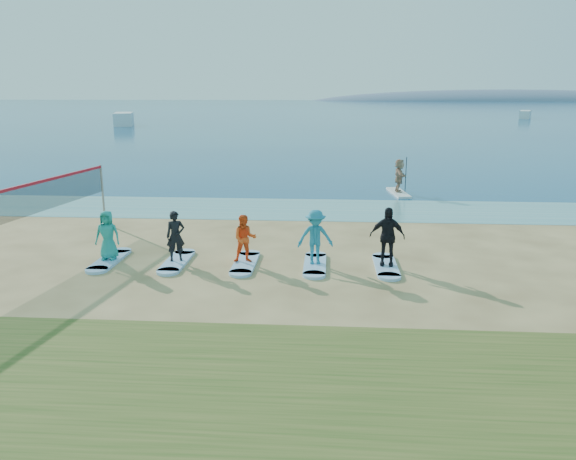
# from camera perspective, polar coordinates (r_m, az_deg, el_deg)

# --- Properties ---
(ground) EXTENTS (600.00, 600.00, 0.00)m
(ground) POSITION_cam_1_polar(r_m,az_deg,el_deg) (16.42, 0.28, -5.43)
(ground) COLOR tan
(ground) RESTS_ON ground
(shallow_water) EXTENTS (600.00, 600.00, 0.00)m
(shallow_water) POSITION_cam_1_polar(r_m,az_deg,el_deg) (26.54, 1.80, 2.14)
(shallow_water) COLOR teal
(shallow_water) RESTS_ON ground
(ocean) EXTENTS (600.00, 600.00, 0.00)m
(ocean) POSITION_cam_1_polar(r_m,az_deg,el_deg) (175.54, 3.85, 12.21)
(ocean) COLOR navy
(ocean) RESTS_ON ground
(island_ridge) EXTENTS (220.00, 56.00, 18.00)m
(island_ridge) POSITION_cam_1_polar(r_m,az_deg,el_deg) (329.19, 21.19, 12.16)
(island_ridge) COLOR slate
(island_ridge) RESTS_ON ground
(volleyball_net) EXTENTS (1.29, 9.01, 2.50)m
(volleyball_net) POSITION_cam_1_polar(r_m,az_deg,el_deg) (20.74, -24.57, 2.85)
(volleyball_net) COLOR gray
(volleyball_net) RESTS_ON ground
(paddleboard) EXTENTS (1.04, 3.06, 0.12)m
(paddleboard) POSITION_cam_1_polar(r_m,az_deg,el_deg) (31.07, 11.15, 3.73)
(paddleboard) COLOR silver
(paddleboard) RESTS_ON ground
(paddleboarder) EXTENTS (0.54, 1.65, 1.77)m
(paddleboarder) POSITION_cam_1_polar(r_m,az_deg,el_deg) (30.92, 11.23, 5.46)
(paddleboarder) COLOR tan
(paddleboarder) RESTS_ON paddleboard
(boat_offshore_a) EXTENTS (4.63, 7.96, 2.01)m
(boat_offshore_a) POSITION_cam_1_polar(r_m,az_deg,el_deg) (94.48, -16.30, 10.16)
(boat_offshore_a) COLOR silver
(boat_offshore_a) RESTS_ON ground
(boat_offshore_b) EXTENTS (4.08, 6.61, 1.54)m
(boat_offshore_b) POSITION_cam_1_polar(r_m,az_deg,el_deg) (122.88, 22.92, 10.39)
(boat_offshore_b) COLOR silver
(boat_offshore_b) RESTS_ON ground
(surfboard_0) EXTENTS (0.70, 2.20, 0.09)m
(surfboard_0) POSITION_cam_1_polar(r_m,az_deg,el_deg) (19.35, -17.68, -2.94)
(surfboard_0) COLOR #97C0EA
(surfboard_0) RESTS_ON ground
(student_0) EXTENTS (0.82, 0.56, 1.61)m
(student_0) POSITION_cam_1_polar(r_m,az_deg,el_deg) (19.13, -17.86, -0.49)
(student_0) COLOR teal
(student_0) RESTS_ON surfboard_0
(surfboard_1) EXTENTS (0.70, 2.20, 0.09)m
(surfboard_1) POSITION_cam_1_polar(r_m,az_deg,el_deg) (18.64, -11.23, -3.17)
(surfboard_1) COLOR #97C0EA
(surfboard_1) RESTS_ON ground
(student_1) EXTENTS (0.69, 0.58, 1.63)m
(student_1) POSITION_cam_1_polar(r_m,az_deg,el_deg) (18.41, -11.35, -0.61)
(student_1) COLOR black
(student_1) RESTS_ON surfboard_1
(surfboard_2) EXTENTS (0.70, 2.20, 0.09)m
(surfboard_2) POSITION_cam_1_polar(r_m,az_deg,el_deg) (18.19, -4.36, -3.37)
(surfboard_2) COLOR #97C0EA
(surfboard_2) RESTS_ON ground
(student_2) EXTENTS (0.83, 0.70, 1.54)m
(student_2) POSITION_cam_1_polar(r_m,az_deg,el_deg) (17.96, -4.41, -0.88)
(student_2) COLOR #F94E1A
(student_2) RESTS_ON surfboard_2
(surfboard_3) EXTENTS (0.70, 2.20, 0.09)m
(surfboard_3) POSITION_cam_1_polar(r_m,az_deg,el_deg) (18.00, 2.76, -3.53)
(surfboard_3) COLOR #97C0EA
(surfboard_3) RESTS_ON ground
(student_3) EXTENTS (1.21, 0.81, 1.74)m
(student_3) POSITION_cam_1_polar(r_m,az_deg,el_deg) (17.75, 2.79, -0.71)
(student_3) COLOR teal
(student_3) RESTS_ON surfboard_3
(surfboard_4) EXTENTS (0.70, 2.20, 0.09)m
(surfboard_4) POSITION_cam_1_polar(r_m,az_deg,el_deg) (18.10, 9.91, -3.64)
(surfboard_4) COLOR #97C0EA
(surfboard_4) RESTS_ON ground
(student_4) EXTENTS (1.14, 0.58, 1.86)m
(student_4) POSITION_cam_1_polar(r_m,az_deg,el_deg) (17.83, 10.04, -0.64)
(student_4) COLOR black
(student_4) RESTS_ON surfboard_4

